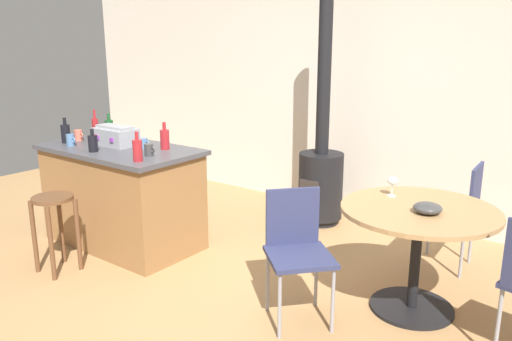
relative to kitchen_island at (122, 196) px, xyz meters
The scene contains 21 objects.
ground_plane 1.32m from the kitchen_island, 16.81° to the right, with size 8.80×8.80×0.00m, color #A37A4C.
back_wall 2.57m from the kitchen_island, 60.27° to the left, with size 8.00×0.10×2.70m, color beige.
kitchen_island is the anchor object (origin of this frame).
wooden_stool 0.69m from the kitchen_island, 86.64° to the right, with size 0.31×0.31×0.62m.
dining_table 2.55m from the kitchen_island, ahead, with size 1.02×1.02×0.73m.
folding_chair_far 2.83m from the kitchen_island, 26.48° to the left, with size 0.42×0.42×0.87m.
folding_chair_left 1.93m from the kitchen_island, ahead, with size 0.56×0.56×0.85m.
wood_stove 1.91m from the kitchen_island, 53.32° to the left, with size 0.44×0.45×2.22m.
toolbox 0.53m from the kitchen_island, 154.73° to the left, with size 0.39×0.24×0.17m.
bottle_0 0.68m from the kitchen_island, behind, with size 0.06×0.06×0.29m.
bottle_1 0.57m from the kitchen_island, 96.39° to the right, with size 0.08×0.08×0.19m.
bottle_2 0.78m from the kitchen_island, 164.22° to the right, with size 0.08×0.08×0.23m.
bottle_3 0.80m from the kitchen_island, 24.51° to the right, with size 0.08×0.08×0.23m.
bottle_4 0.68m from the kitchen_island, 26.27° to the left, with size 0.08×0.08×0.23m.
bottle_5 0.74m from the kitchen_island, 151.11° to the left, with size 0.08×0.08×0.23m.
cup_0 0.68m from the kitchen_island, ahead, with size 0.11×0.07×0.10m.
cup_1 0.53m from the kitchen_island, 28.79° to the left, with size 0.11×0.07×0.09m.
cup_2 0.73m from the kitchen_island, behind, with size 0.11×0.07×0.10m.
cup_3 0.66m from the kitchen_island, 151.13° to the right, with size 0.11×0.07×0.10m.
wine_glass 2.36m from the kitchen_island, 13.77° to the left, with size 0.07×0.07×0.14m.
serving_bowl 2.63m from the kitchen_island, ahead, with size 0.18×0.18×0.07m, color #383838.
Camera 1 is at (2.35, -2.37, 1.79)m, focal length 35.58 mm.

